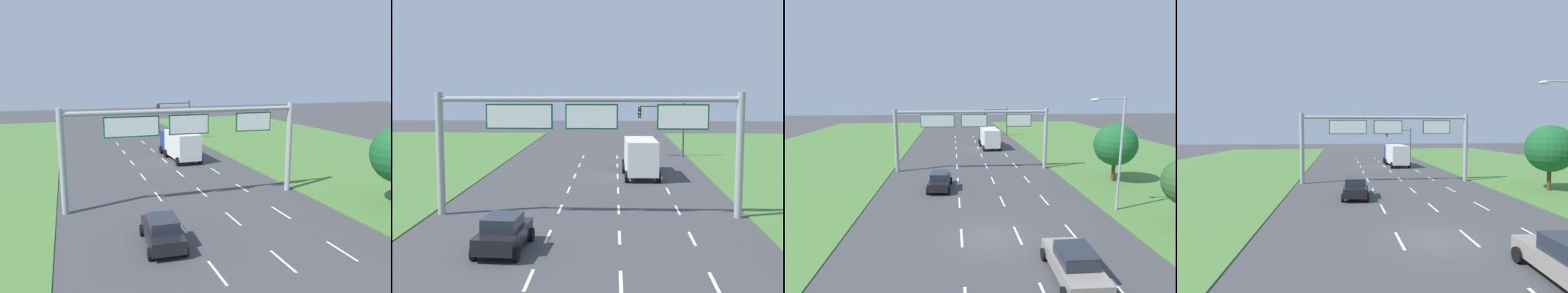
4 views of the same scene
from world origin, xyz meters
TOP-DOWN VIEW (x-y plane):
  - lane_dashes_inner_left at (-1.75, 12.00)m, footprint 0.14×62.40m
  - lane_dashes_inner_right at (1.75, 12.00)m, footprint 0.14×62.40m
  - lane_dashes_slip at (5.25, 12.00)m, footprint 0.14×62.40m
  - car_near_red at (-3.45, 9.65)m, footprint 2.26×4.28m
  - box_truck at (3.55, 30.27)m, footprint 2.86×7.93m
  - sign_gantry at (0.03, 16.34)m, footprint 17.24×0.44m
  - traffic_light_mast at (6.62, 42.44)m, footprint 4.76×0.49m

SIDE VIEW (x-z plane):
  - lane_dashes_inner_left at x=-1.75m, z-range 0.00..0.01m
  - lane_dashes_inner_right at x=1.75m, z-range 0.00..0.01m
  - lane_dashes_slip at x=5.25m, z-range 0.00..0.01m
  - car_near_red at x=-3.45m, z-range 0.00..1.63m
  - box_truck at x=3.55m, z-range 0.14..3.24m
  - traffic_light_mast at x=6.62m, z-range 1.07..6.67m
  - sign_gantry at x=0.03m, z-range 1.46..8.46m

